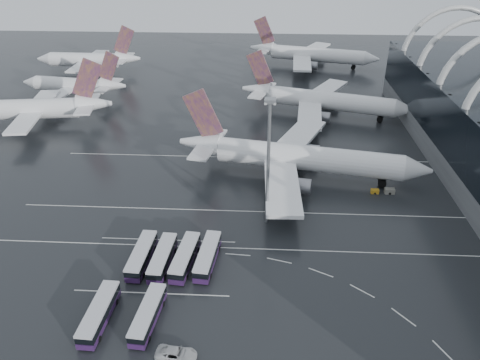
# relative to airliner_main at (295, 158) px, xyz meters

# --- Properties ---
(ground) EXTENTS (420.00, 420.00, 0.00)m
(ground) POSITION_rel_airliner_main_xyz_m (-3.54, -29.51, -5.46)
(ground) COLOR black
(ground) RESTS_ON ground
(lane_marking_near) EXTENTS (120.00, 0.25, 0.01)m
(lane_marking_near) POSITION_rel_airliner_main_xyz_m (-3.54, -31.51, -5.46)
(lane_marking_near) COLOR silver
(lane_marking_near) RESTS_ON ground
(lane_marking_mid) EXTENTS (120.00, 0.25, 0.01)m
(lane_marking_mid) POSITION_rel_airliner_main_xyz_m (-3.54, -17.51, -5.46)
(lane_marking_mid) COLOR silver
(lane_marking_mid) RESTS_ON ground
(lane_marking_far) EXTENTS (120.00, 0.25, 0.01)m
(lane_marking_far) POSITION_rel_airliner_main_xyz_m (-3.54, 10.49, -5.46)
(lane_marking_far) COLOR silver
(lane_marking_far) RESTS_ON ground
(bus_bay_line_south) EXTENTS (28.00, 0.25, 0.01)m
(bus_bay_line_south) POSITION_rel_airliner_main_xyz_m (-27.54, -45.51, -5.46)
(bus_bay_line_south) COLOR silver
(bus_bay_line_south) RESTS_ON ground
(bus_bay_line_north) EXTENTS (28.00, 0.25, 0.01)m
(bus_bay_line_north) POSITION_rel_airliner_main_xyz_m (-27.54, -29.51, -5.46)
(bus_bay_line_north) COLOR silver
(bus_bay_line_north) RESTS_ON ground
(airliner_main) EXTENTS (64.18, 55.51, 21.80)m
(airliner_main) POSITION_rel_airliner_main_xyz_m (0.00, 0.00, 0.00)
(airliner_main) COLOR white
(airliner_main) RESTS_ON ground
(airliner_gate_b) EXTENTS (57.91, 51.38, 20.47)m
(airliner_gate_b) POSITION_rel_airliner_main_xyz_m (11.02, 45.58, -0.34)
(airliner_gate_b) COLOR white
(airliner_gate_b) RESTS_ON ground
(airliner_gate_c) EXTENTS (58.64, 53.30, 21.13)m
(airliner_gate_c) POSITION_rel_airliner_main_xyz_m (12.11, 108.33, -0.18)
(airliner_gate_c) COLOR white
(airliner_gate_c) RESTS_ON ground
(jet_remote_west) EXTENTS (49.81, 40.24, 21.67)m
(jet_remote_west) POSITION_rel_airliner_main_xyz_m (-81.26, 30.93, 0.13)
(jet_remote_west) COLOR white
(jet_remote_west) RESTS_ON ground
(jet_remote_mid) EXTENTS (41.87, 33.82, 18.21)m
(jet_remote_mid) POSITION_rel_airliner_main_xyz_m (-79.19, 59.00, -0.76)
(jet_remote_mid) COLOR white
(jet_remote_mid) RESTS_ON ground
(jet_remote_far) EXTENTS (46.45, 37.36, 20.32)m
(jet_remote_far) POSITION_rel_airliner_main_xyz_m (-85.25, 93.63, -0.22)
(jet_remote_far) COLOR white
(jet_remote_far) RESTS_ON ground
(bus_row_near_a) EXTENTS (3.52, 13.00, 3.17)m
(bus_row_near_a) POSITION_rel_airliner_main_xyz_m (-31.14, -37.09, -3.72)
(bus_row_near_a) COLOR #28133B
(bus_row_near_a) RESTS_ON ground
(bus_row_near_b) EXTENTS (3.56, 12.77, 3.11)m
(bus_row_near_b) POSITION_rel_airliner_main_xyz_m (-26.98, -37.53, -3.75)
(bus_row_near_b) COLOR #28133B
(bus_row_near_b) RESTS_ON ground
(bus_row_near_c) EXTENTS (4.35, 13.20, 3.19)m
(bus_row_near_c) POSITION_rel_airliner_main_xyz_m (-22.70, -37.16, -3.71)
(bus_row_near_c) COLOR #28133B
(bus_row_near_c) RESTS_ON ground
(bus_row_near_d) EXTENTS (4.17, 13.20, 3.20)m
(bus_row_near_d) POSITION_rel_airliner_main_xyz_m (-18.41, -36.61, -3.70)
(bus_row_near_d) COLOR #28133B
(bus_row_near_d) RESTS_ON ground
(bus_row_far_a) EXTENTS (3.52, 13.02, 3.18)m
(bus_row_far_a) POSITION_rel_airliner_main_xyz_m (-34.45, -52.59, -3.71)
(bus_row_far_a) COLOR #28133B
(bus_row_far_a) RESTS_ON ground
(bus_row_far_c) EXTENTS (3.88, 12.48, 3.02)m
(bus_row_far_c) POSITION_rel_airliner_main_xyz_m (-26.40, -52.31, -3.80)
(bus_row_far_c) COLOR #28133B
(bus_row_far_c) RESTS_ON ground
(van_curve_a) EXTENTS (6.57, 3.53, 1.75)m
(van_curve_a) POSITION_rel_airliner_main_xyz_m (-20.53, -59.39, -4.58)
(van_curve_a) COLOR silver
(van_curve_a) RESTS_ON ground
(floodlight_mast) EXTENTS (2.17, 2.17, 28.37)m
(floodlight_mast) POSITION_rel_airliner_main_xyz_m (-7.15, -21.53, 12.38)
(floodlight_mast) COLOR gray
(floodlight_mast) RESTS_ON ground
(gse_cart_belly_a) EXTENTS (1.90, 1.12, 1.03)m
(gse_cart_belly_a) POSITION_rel_airliner_main_xyz_m (19.24, -7.59, -4.94)
(gse_cart_belly_a) COLOR #C08919
(gse_cart_belly_a) RESTS_ON ground
(gse_cart_belly_b) EXTENTS (2.33, 1.38, 1.27)m
(gse_cart_belly_b) POSITION_rel_airliner_main_xyz_m (22.52, 3.01, -4.82)
(gse_cart_belly_b) COLOR slate
(gse_cart_belly_b) RESTS_ON ground
(gse_cart_belly_d) EXTENTS (2.37, 1.40, 1.29)m
(gse_cart_belly_d) POSITION_rel_airliner_main_xyz_m (22.79, -7.44, -4.81)
(gse_cart_belly_d) COLOR slate
(gse_cart_belly_d) RESTS_ON ground
(gse_cart_belly_e) EXTENTS (2.24, 1.32, 1.22)m
(gse_cart_belly_e) POSITION_rel_airliner_main_xyz_m (16.50, 6.14, -4.85)
(gse_cart_belly_e) COLOR #C08919
(gse_cart_belly_e) RESTS_ON ground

